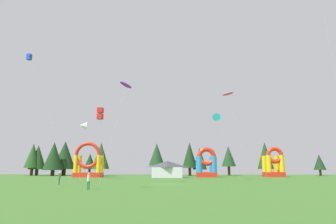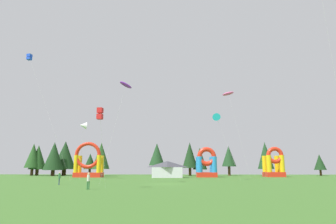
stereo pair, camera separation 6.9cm
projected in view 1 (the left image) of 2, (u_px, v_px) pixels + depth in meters
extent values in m
plane|color=#3D6B28|center=(166.00, 184.00, 38.76)|extent=(120.00, 120.00, 0.00)
cone|color=white|center=(83.00, 125.00, 55.78)|extent=(1.75, 1.77, 1.47)
cylinder|color=silver|center=(81.00, 152.00, 55.99)|extent=(0.93, 2.33, 10.00)
ellipsoid|color=purple|center=(126.00, 85.00, 41.23)|extent=(2.01, 2.34, 1.01)
cylinder|color=silver|center=(113.00, 131.00, 38.33)|extent=(2.30, 3.44, 13.49)
cube|color=blue|center=(29.00, 58.00, 53.91)|extent=(0.86, 0.86, 0.48)
cube|color=blue|center=(29.00, 55.00, 54.02)|extent=(0.86, 0.86, 0.48)
cylinder|color=silver|center=(49.00, 115.00, 50.86)|extent=(9.67, 1.84, 22.06)
cylinder|color=silver|center=(333.00, 62.00, 33.48)|extent=(4.32, 4.95, 27.83)
cube|color=red|center=(100.00, 117.00, 30.17)|extent=(0.59, 0.59, 0.54)
cube|color=red|center=(100.00, 110.00, 30.30)|extent=(0.59, 0.59, 0.54)
cylinder|color=silver|center=(103.00, 151.00, 30.72)|extent=(0.29, 2.46, 7.56)
cone|color=#0C7F7A|center=(217.00, 118.00, 52.22)|extent=(1.71, 1.77, 1.61)
cylinder|color=silver|center=(228.00, 148.00, 50.77)|extent=(3.57, 0.81, 10.76)
ellipsoid|color=#EA599E|center=(228.00, 94.00, 65.88)|extent=(2.75, 1.63, 1.29)
cylinder|color=silver|center=(239.00, 134.00, 63.62)|extent=(3.83, 0.98, 18.41)
cylinder|color=#33723F|center=(89.00, 185.00, 28.79)|extent=(0.15, 0.15, 0.79)
cylinder|color=#33723F|center=(87.00, 185.00, 28.74)|extent=(0.15, 0.15, 0.79)
cylinder|color=silver|center=(89.00, 178.00, 28.90)|extent=(0.37, 0.37, 0.63)
sphere|color=#D8AD84|center=(89.00, 174.00, 28.98)|extent=(0.21, 0.21, 0.21)
cylinder|color=navy|center=(59.00, 182.00, 36.76)|extent=(0.15, 0.15, 0.77)
cylinder|color=navy|center=(59.00, 182.00, 36.90)|extent=(0.15, 0.15, 0.77)
cylinder|color=#33723F|center=(60.00, 176.00, 36.96)|extent=(0.35, 0.35, 0.61)
sphere|color=#D8AD84|center=(60.00, 173.00, 37.03)|extent=(0.21, 0.21, 0.21)
cube|color=red|center=(206.00, 175.00, 68.65)|extent=(4.56, 4.92, 1.09)
cylinder|color=#268CD8|center=(200.00, 164.00, 67.35)|extent=(1.28, 1.28, 3.58)
cylinder|color=#268CD8|center=(214.00, 164.00, 67.25)|extent=(1.28, 1.28, 3.58)
cylinder|color=#268CD8|center=(198.00, 165.00, 70.92)|extent=(1.28, 1.28, 3.58)
cylinder|color=#268CD8|center=(212.00, 165.00, 70.82)|extent=(1.28, 1.28, 3.58)
torus|color=red|center=(207.00, 157.00, 67.63)|extent=(4.31, 1.02, 4.31)
cube|color=red|center=(274.00, 174.00, 70.82)|extent=(4.22, 4.64, 1.13)
cylinder|color=yellow|center=(269.00, 164.00, 69.64)|extent=(1.18, 1.18, 3.93)
cylinder|color=yellow|center=(282.00, 164.00, 69.54)|extent=(1.18, 1.18, 3.93)
cylinder|color=yellow|center=(265.00, 164.00, 73.04)|extent=(1.18, 1.18, 3.93)
cylinder|color=yellow|center=(277.00, 164.00, 72.94)|extent=(1.18, 1.18, 3.93)
torus|color=red|center=(275.00, 155.00, 69.96)|extent=(3.98, 0.94, 3.98)
cube|color=red|center=(88.00, 175.00, 67.61)|extent=(6.22, 3.53, 1.06)
cylinder|color=yellow|center=(76.00, 164.00, 66.91)|extent=(0.99, 0.99, 3.90)
cylinder|color=yellow|center=(99.00, 164.00, 66.75)|extent=(0.99, 0.99, 3.90)
cylinder|color=yellow|center=(79.00, 164.00, 69.40)|extent=(0.99, 0.99, 3.90)
cylinder|color=yellow|center=(102.00, 164.00, 69.24)|extent=(0.99, 0.99, 3.90)
torus|color=red|center=(88.00, 155.00, 67.19)|extent=(6.02, 0.79, 6.02)
cube|color=silver|center=(167.00, 172.00, 64.99)|extent=(6.58, 4.05, 2.25)
pyramid|color=#3F3F47|center=(167.00, 164.00, 65.33)|extent=(6.58, 4.05, 1.36)
cylinder|color=#4C331E|center=(32.00, 172.00, 83.77)|extent=(0.80, 0.80, 2.16)
cone|color=#234C1E|center=(33.00, 156.00, 84.62)|extent=(4.46, 4.46, 6.91)
cylinder|color=#4C331E|center=(37.00, 172.00, 84.79)|extent=(0.89, 0.89, 1.74)
cone|color=#234C1E|center=(38.00, 157.00, 85.60)|extent=(4.95, 4.95, 6.95)
cylinder|color=#4C331E|center=(52.00, 173.00, 80.16)|extent=(0.99, 0.99, 1.54)
cone|color=#193819|center=(54.00, 156.00, 81.01)|extent=(5.50, 5.50, 7.63)
cylinder|color=#4C331E|center=(64.00, 172.00, 84.25)|extent=(1.14, 1.14, 1.77)
cone|color=#193819|center=(65.00, 155.00, 85.17)|extent=(6.36, 6.36, 7.99)
cylinder|color=#4C331E|center=(89.00, 172.00, 83.17)|extent=(0.63, 0.63, 1.78)
cone|color=#193819|center=(90.00, 161.00, 83.74)|extent=(3.47, 3.47, 4.32)
cylinder|color=#4C331E|center=(100.00, 172.00, 78.95)|extent=(0.85, 0.85, 1.83)
cone|color=#234C1E|center=(101.00, 156.00, 79.78)|extent=(4.72, 4.72, 7.03)
cylinder|color=#4C331E|center=(157.00, 171.00, 80.66)|extent=(0.78, 0.78, 2.80)
cone|color=#1E4221|center=(157.00, 154.00, 81.49)|extent=(4.31, 4.31, 6.06)
cylinder|color=#4C331E|center=(190.00, 172.00, 81.30)|extent=(0.75, 0.75, 2.12)
cone|color=#193819|center=(190.00, 155.00, 82.16)|extent=(4.14, 4.14, 7.07)
cylinder|color=#4C331E|center=(200.00, 173.00, 81.53)|extent=(0.72, 0.72, 1.69)
cone|color=#193819|center=(200.00, 159.00, 82.25)|extent=(3.98, 3.98, 6.00)
cylinder|color=#4C331E|center=(229.00, 171.00, 82.26)|extent=(0.71, 0.71, 2.52)
cone|color=#1E4221|center=(228.00, 156.00, 83.03)|extent=(3.94, 3.94, 5.70)
cylinder|color=#4C331E|center=(266.00, 172.00, 79.04)|extent=(0.77, 0.77, 1.82)
cone|color=#1E4221|center=(265.00, 155.00, 79.89)|extent=(4.27, 4.27, 7.24)
cylinder|color=#4C331E|center=(320.00, 173.00, 81.19)|extent=(0.58, 0.58, 1.57)
cone|color=#193819|center=(319.00, 162.00, 81.74)|extent=(3.22, 3.22, 4.28)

